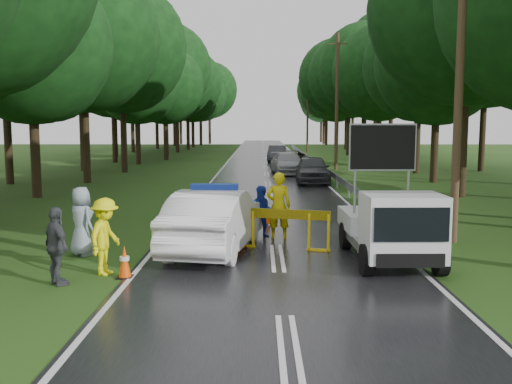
{
  "coord_description": "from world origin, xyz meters",
  "views": [
    {
      "loc": [
        -0.45,
        -14.43,
        3.47
      ],
      "look_at": [
        -0.58,
        3.51,
        1.3
      ],
      "focal_mm": 40.0,
      "sensor_mm": 36.0,
      "label": 1
    }
  ],
  "objects_px": {
    "queue_car_third": "(291,158)",
    "officer": "(279,206)",
    "police_sedan": "(215,221)",
    "queue_car_fourth": "(277,153)",
    "civilian": "(262,212)",
    "barrier": "(281,219)",
    "queue_car_first": "(312,169)",
    "work_truck": "(391,226)",
    "queue_car_second": "(288,163)"
  },
  "relations": [
    {
      "from": "barrier",
      "to": "queue_car_first",
      "type": "distance_m",
      "value": 17.77
    },
    {
      "from": "work_truck",
      "to": "civilian",
      "type": "bearing_deg",
      "value": 133.54
    },
    {
      "from": "work_truck",
      "to": "queue_car_second",
      "type": "height_order",
      "value": "work_truck"
    },
    {
      "from": "queue_car_second",
      "to": "queue_car_fourth",
      "type": "distance_m",
      "value": 12.88
    },
    {
      "from": "police_sedan",
      "to": "queue_car_first",
      "type": "xyz_separation_m",
      "value": [
        4.27,
        17.84,
        -0.05
      ]
    },
    {
      "from": "work_truck",
      "to": "queue_car_first",
      "type": "height_order",
      "value": "work_truck"
    },
    {
      "from": "police_sedan",
      "to": "queue_car_fourth",
      "type": "bearing_deg",
      "value": -84.81
    },
    {
      "from": "police_sedan",
      "to": "civilian",
      "type": "relative_size",
      "value": 3.38
    },
    {
      "from": "queue_car_second",
      "to": "queue_car_third",
      "type": "distance_m",
      "value": 6.91
    },
    {
      "from": "civilian",
      "to": "queue_car_third",
      "type": "bearing_deg",
      "value": 85.18
    },
    {
      "from": "barrier",
      "to": "civilian",
      "type": "distance_m",
      "value": 1.78
    },
    {
      "from": "barrier",
      "to": "queue_car_fourth",
      "type": "height_order",
      "value": "queue_car_fourth"
    },
    {
      "from": "officer",
      "to": "queue_car_third",
      "type": "relative_size",
      "value": 0.44
    },
    {
      "from": "civilian",
      "to": "officer",
      "type": "bearing_deg",
      "value": -27.56
    },
    {
      "from": "police_sedan",
      "to": "work_truck",
      "type": "relative_size",
      "value": 1.23
    },
    {
      "from": "civilian",
      "to": "police_sedan",
      "type": "bearing_deg",
      "value": -123.68
    },
    {
      "from": "police_sedan",
      "to": "queue_car_fourth",
      "type": "xyz_separation_m",
      "value": [
        2.77,
        36.71,
        -0.12
      ]
    },
    {
      "from": "police_sedan",
      "to": "officer",
      "type": "distance_m",
      "value": 2.45
    },
    {
      "from": "barrier",
      "to": "civilian",
      "type": "bearing_deg",
      "value": 120.96
    },
    {
      "from": "queue_car_first",
      "to": "queue_car_fourth",
      "type": "relative_size",
      "value": 1.07
    },
    {
      "from": "officer",
      "to": "civilian",
      "type": "distance_m",
      "value": 0.59
    },
    {
      "from": "officer",
      "to": "queue_car_fourth",
      "type": "bearing_deg",
      "value": -88.55
    },
    {
      "from": "barrier",
      "to": "queue_car_first",
      "type": "xyz_separation_m",
      "value": [
        2.48,
        17.6,
        -0.06
      ]
    },
    {
      "from": "work_truck",
      "to": "civilian",
      "type": "xyz_separation_m",
      "value": [
        -3.18,
        3.2,
        -0.14
      ]
    },
    {
      "from": "officer",
      "to": "queue_car_first",
      "type": "xyz_separation_m",
      "value": [
        2.49,
        16.15,
        -0.22
      ]
    },
    {
      "from": "police_sedan",
      "to": "queue_car_first",
      "type": "distance_m",
      "value": 18.34
    },
    {
      "from": "civilian",
      "to": "queue_car_second",
      "type": "height_order",
      "value": "civilian"
    },
    {
      "from": "work_truck",
      "to": "queue_car_fourth",
      "type": "height_order",
      "value": "work_truck"
    },
    {
      "from": "work_truck",
      "to": "queue_car_first",
      "type": "xyz_separation_m",
      "value": [
        -0.2,
        19.1,
        -0.13
      ]
    },
    {
      "from": "barrier",
      "to": "queue_car_fourth",
      "type": "relative_size",
      "value": 0.61
    },
    {
      "from": "queue_car_fourth",
      "to": "queue_car_third",
      "type": "bearing_deg",
      "value": -75.96
    },
    {
      "from": "police_sedan",
      "to": "queue_car_fourth",
      "type": "distance_m",
      "value": 36.82
    },
    {
      "from": "police_sedan",
      "to": "queue_car_fourth",
      "type": "relative_size",
      "value": 1.22
    },
    {
      "from": "civilian",
      "to": "queue_car_fourth",
      "type": "relative_size",
      "value": 0.36
    },
    {
      "from": "police_sedan",
      "to": "work_truck",
      "type": "bearing_deg",
      "value": 173.75
    },
    {
      "from": "officer",
      "to": "queue_car_third",
      "type": "height_order",
      "value": "officer"
    },
    {
      "from": "officer",
      "to": "queue_car_fourth",
      "type": "xyz_separation_m",
      "value": [
        0.99,
        35.03,
        -0.29
      ]
    },
    {
      "from": "work_truck",
      "to": "barrier",
      "type": "relative_size",
      "value": 1.63
    },
    {
      "from": "queue_car_first",
      "to": "queue_car_fourth",
      "type": "height_order",
      "value": "queue_car_first"
    },
    {
      "from": "police_sedan",
      "to": "queue_car_third",
      "type": "distance_m",
      "value": 30.94
    },
    {
      "from": "queue_car_second",
      "to": "queue_car_first",
      "type": "bearing_deg",
      "value": -85.13
    },
    {
      "from": "queue_car_first",
      "to": "police_sedan",
      "type": "bearing_deg",
      "value": -101.7
    },
    {
      "from": "work_truck",
      "to": "officer",
      "type": "relative_size",
      "value": 2.14
    },
    {
      "from": "police_sedan",
      "to": "barrier",
      "type": "bearing_deg",
      "value": -163.02
    },
    {
      "from": "queue_car_third",
      "to": "officer",
      "type": "bearing_deg",
      "value": -86.05
    },
    {
      "from": "police_sedan",
      "to": "civilian",
      "type": "bearing_deg",
      "value": -114.21
    },
    {
      "from": "queue_car_first",
      "to": "queue_car_second",
      "type": "xyz_separation_m",
      "value": [
        -1.14,
        6.0,
        -0.07
      ]
    },
    {
      "from": "police_sedan",
      "to": "officer",
      "type": "xyz_separation_m",
      "value": [
        1.78,
        1.69,
        0.16
      ]
    },
    {
      "from": "officer",
      "to": "civilian",
      "type": "bearing_deg",
      "value": -24.52
    },
    {
      "from": "queue_car_second",
      "to": "queue_car_fourth",
      "type": "height_order",
      "value": "queue_car_second"
    }
  ]
}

